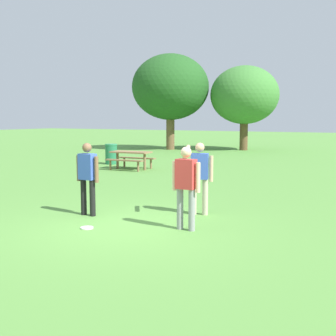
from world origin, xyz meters
The scene contains 9 objects.
ground_plane centered at (0.00, 0.00, 0.00)m, with size 120.00×120.00×0.00m, color #568E3D.
person_thrower centered at (1.21, 0.36, 0.94)m, with size 0.61×0.23×1.64m.
person_catcher centered at (-1.29, 0.44, 0.94)m, with size 0.61×0.23×1.64m.
person_bystander centered at (0.88, 1.71, 0.96)m, with size 0.59×0.79×1.64m.
frisbee centered at (-0.57, -0.49, 0.01)m, with size 0.26×0.26×0.03m, color white.
picnic_table_near centered at (-5.34, 8.20, 0.56)m, with size 1.80×1.55×0.77m.
trash_can_beside_table centered at (-7.34, 9.51, 0.48)m, with size 0.59×0.59×0.96m.
tree_tall_left centered at (-9.44, 19.22, 4.25)m, with size 5.26×5.26×6.51m.
tree_broad_center centered at (-4.80, 21.12, 3.69)m, with size 4.58×4.58×5.66m.
Camera 1 is at (4.93, -7.08, 2.20)m, focal length 46.26 mm.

